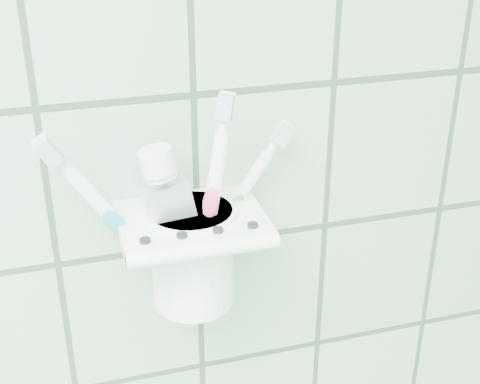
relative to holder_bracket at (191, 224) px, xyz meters
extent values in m
cube|color=white|center=(0.00, 0.04, -0.01)|extent=(0.05, 0.02, 0.04)
cube|color=white|center=(0.00, 0.00, 0.00)|extent=(0.13, 0.10, 0.01)
cylinder|color=white|center=(0.00, -0.05, 0.00)|extent=(0.13, 0.01, 0.01)
cylinder|color=black|center=(-0.05, -0.04, 0.01)|extent=(0.01, 0.01, 0.00)
cylinder|color=black|center=(-0.02, -0.04, 0.01)|extent=(0.01, 0.01, 0.00)
cylinder|color=black|center=(0.02, -0.04, 0.01)|extent=(0.01, 0.01, 0.00)
cylinder|color=black|center=(0.05, -0.04, 0.01)|extent=(0.01, 0.01, 0.00)
cylinder|color=white|center=(0.00, 0.00, -0.04)|extent=(0.07, 0.07, 0.10)
cylinder|color=white|center=(0.00, 0.00, 0.01)|extent=(0.08, 0.08, 0.01)
cylinder|color=black|center=(0.00, 0.00, 0.01)|extent=(0.07, 0.07, 0.00)
cylinder|color=white|center=(-0.01, 0.01, 0.01)|extent=(0.10, 0.03, 0.15)
cylinder|color=white|center=(-0.01, 0.01, 0.10)|extent=(0.02, 0.01, 0.02)
cube|color=silver|center=(-0.01, 0.01, 0.11)|extent=(0.02, 0.01, 0.03)
cube|color=white|center=(-0.01, 0.01, 0.11)|extent=(0.02, 0.01, 0.03)
ellipsoid|color=teal|center=(-0.01, 0.01, 0.03)|extent=(0.03, 0.01, 0.03)
cylinder|color=white|center=(0.00, -0.01, 0.01)|extent=(0.05, 0.03, 0.16)
cylinder|color=white|center=(0.00, -0.01, 0.10)|extent=(0.02, 0.01, 0.02)
cube|color=silver|center=(0.00, -0.02, 0.11)|extent=(0.02, 0.02, 0.02)
cube|color=white|center=(0.00, -0.01, 0.11)|extent=(0.02, 0.01, 0.03)
ellipsoid|color=#D83F72|center=(0.00, -0.02, 0.03)|extent=(0.02, 0.01, 0.03)
cylinder|color=white|center=(-0.01, 0.01, 0.00)|extent=(0.10, 0.02, 0.13)
cylinder|color=white|center=(-0.01, 0.01, 0.09)|extent=(0.02, 0.01, 0.02)
cube|color=silver|center=(-0.01, 0.01, 0.10)|extent=(0.02, 0.01, 0.02)
cube|color=white|center=(-0.01, 0.02, 0.10)|extent=(0.02, 0.01, 0.03)
ellipsoid|color=green|center=(-0.01, 0.01, 0.02)|extent=(0.03, 0.01, 0.03)
cube|color=silver|center=(0.00, 0.00, -0.01)|extent=(0.06, 0.02, 0.12)
cube|color=silver|center=(0.00, 0.00, -0.07)|extent=(0.05, 0.01, 0.02)
cone|color=silver|center=(0.00, 0.00, 0.05)|extent=(0.04, 0.04, 0.02)
cylinder|color=white|center=(0.00, 0.00, 0.07)|extent=(0.04, 0.03, 0.03)
camera|label=1|loc=(-0.10, -0.51, 0.29)|focal=50.00mm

